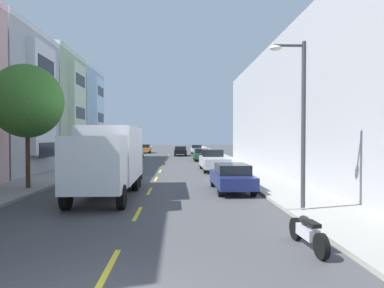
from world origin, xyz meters
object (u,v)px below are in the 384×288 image
(parked_sedan_navy, at_px, (232,177))
(street_lamp, at_px, (299,111))
(moving_black_sedan, at_px, (180,151))
(parked_hatchback_white, at_px, (196,149))
(parked_sedan_forest, at_px, (201,154))
(parked_wagon_charcoal, at_px, (105,162))
(parked_wagon_orange, at_px, (145,148))
(parked_hatchback_sky, at_px, (136,152))
(delivery_box_truck, at_px, (110,156))
(parked_pickup_silver, at_px, (213,161))
(parked_motorcycle, at_px, (307,232))
(street_tree_second, at_px, (27,101))

(parked_sedan_navy, bearing_deg, street_lamp, -71.25)
(parked_sedan_navy, bearing_deg, moving_black_sedan, 94.37)
(parked_sedan_navy, distance_m, parked_hatchback_white, 37.47)
(parked_sedan_navy, distance_m, moving_black_sedan, 32.20)
(parked_sedan_forest, xyz_separation_m, parked_wagon_charcoal, (-8.63, -12.02, 0.05))
(parked_hatchback_white, height_order, parked_wagon_orange, same)
(parked_sedan_navy, height_order, parked_hatchback_sky, parked_hatchback_sky)
(parked_sedan_forest, xyz_separation_m, parked_sedan_navy, (0.03, -21.84, 0.00))
(parked_hatchback_sky, bearing_deg, street_lamp, -72.81)
(street_lamp, xyz_separation_m, parked_sedan_forest, (-1.71, 26.80, -3.00))
(delivery_box_truck, bearing_deg, parked_sedan_forest, 75.16)
(street_lamp, relative_size, parked_hatchback_sky, 1.53)
(delivery_box_truck, relative_size, parked_wagon_charcoal, 1.63)
(parked_sedan_forest, xyz_separation_m, parked_hatchback_sky, (-8.47, 6.10, 0.01))
(parked_pickup_silver, distance_m, parked_motorcycle, 19.15)
(parked_sedan_forest, xyz_separation_m, parked_hatchback_white, (0.27, 15.62, 0.01))
(street_lamp, bearing_deg, parked_motorcycle, -107.23)
(delivery_box_truck, distance_m, parked_wagon_orange, 41.80)
(parked_wagon_orange, bearing_deg, parked_hatchback_sky, -89.71)
(parked_pickup_silver, xyz_separation_m, parked_wagon_orange, (-8.73, 30.45, -0.02))
(parked_motorcycle, bearing_deg, delivery_box_truck, 129.78)
(moving_black_sedan, bearing_deg, parked_pickup_silver, -83.13)
(parked_sedan_navy, bearing_deg, street_tree_second, 176.24)
(parked_sedan_forest, bearing_deg, parked_hatchback_white, 89.00)
(parked_motorcycle, bearing_deg, parked_sedan_forest, 90.98)
(parked_hatchback_white, xyz_separation_m, parked_pickup_silver, (-0.08, -27.10, 0.07))
(parked_hatchback_sky, bearing_deg, parked_wagon_charcoal, -90.53)
(parked_sedan_forest, bearing_deg, street_lamp, -86.35)
(street_lamp, height_order, parked_wagon_charcoal, street_lamp)
(street_tree_second, relative_size, street_lamp, 1.05)
(street_lamp, bearing_deg, parked_hatchback_white, 91.94)
(parked_sedan_forest, bearing_deg, parked_motorcycle, -89.02)
(parked_sedan_forest, distance_m, parked_sedan_navy, 21.84)
(moving_black_sedan, bearing_deg, parked_motorcycle, -85.87)
(parked_pickup_silver, xyz_separation_m, parked_hatchback_sky, (-8.66, 17.58, -0.07))
(parked_sedan_forest, height_order, parked_hatchback_sky, parked_hatchback_sky)
(street_tree_second, height_order, parked_pickup_silver, street_tree_second)
(parked_wagon_orange, height_order, parked_motorcycle, parked_wagon_orange)
(parked_sedan_forest, xyz_separation_m, moving_black_sedan, (-2.42, 10.26, 0.00))
(street_tree_second, xyz_separation_m, parked_motorcycle, (11.15, -9.48, -4.27))
(moving_black_sedan, bearing_deg, parked_wagon_orange, 125.05)
(parked_hatchback_white, bearing_deg, moving_black_sedan, -116.70)
(parked_wagon_charcoal, bearing_deg, parked_hatchback_white, 72.15)
(street_lamp, relative_size, delivery_box_truck, 0.80)
(parked_wagon_orange, bearing_deg, moving_black_sedan, -54.95)
(parked_wagon_orange, distance_m, parked_hatchback_sky, 12.86)
(delivery_box_truck, height_order, parked_sedan_navy, delivery_box_truck)
(delivery_box_truck, xyz_separation_m, parked_pickup_silver, (6.22, 11.27, -1.06))
(delivery_box_truck, bearing_deg, moving_black_sedan, 83.77)
(parked_wagon_charcoal, xyz_separation_m, parked_hatchback_white, (8.90, 27.64, -0.05))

